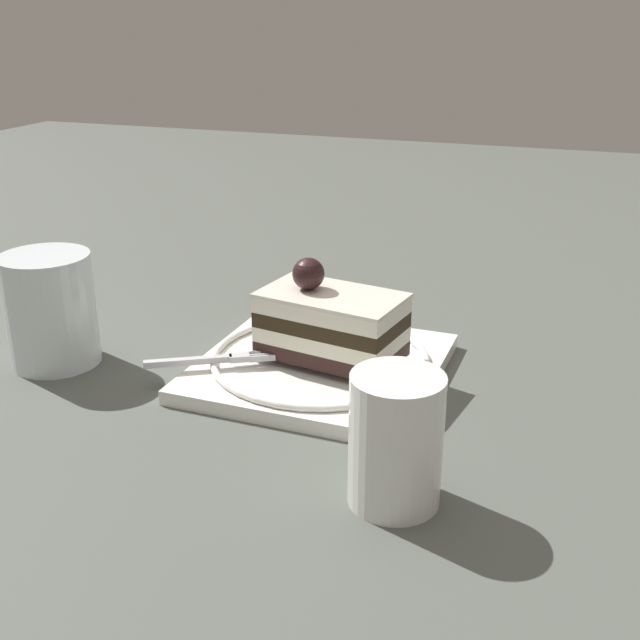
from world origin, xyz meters
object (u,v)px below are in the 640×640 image
(fork, at_px, (222,359))
(dessert_plate, at_px, (320,364))
(drink_glass_far, at_px, (395,444))
(drink_glass_near, at_px, (52,316))
(cake_slice, at_px, (331,322))

(fork, bearing_deg, dessert_plate, 119.68)
(drink_glass_far, bearing_deg, dessert_plate, -146.04)
(fork, xyz_separation_m, drink_glass_near, (0.01, -0.15, 0.02))
(drink_glass_near, bearing_deg, drink_glass_far, 72.90)
(dessert_plate, relative_size, drink_glass_far, 2.30)
(dessert_plate, bearing_deg, drink_glass_far, 33.96)
(drink_glass_far, bearing_deg, drink_glass_near, -107.10)
(dessert_plate, bearing_deg, fork, -60.32)
(drink_glass_far, bearing_deg, fork, -123.17)
(cake_slice, bearing_deg, drink_glass_far, 31.37)
(cake_slice, distance_m, fork, 0.09)
(drink_glass_near, bearing_deg, fork, 94.91)
(dessert_plate, height_order, drink_glass_near, drink_glass_near)
(cake_slice, relative_size, fork, 1.15)
(cake_slice, relative_size, drink_glass_far, 1.44)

